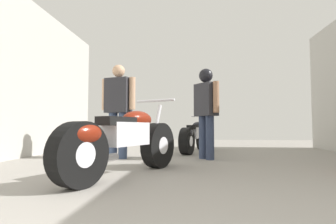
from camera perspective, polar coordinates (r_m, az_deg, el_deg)
The scene contains 6 objects.
ground_plane at distance 4.12m, azimuth 6.74°, elevation -11.36°, with size 15.86×15.86×0.00m, color gray.
garage_partition_left at distance 5.28m, azimuth -32.59°, elevation 7.82°, with size 0.08×7.24×3.10m, color #B7B5AD.
motorcycle_maroon_cruiser at distance 3.16m, azimuth -9.58°, elevation -6.25°, with size 1.06×1.97×0.97m.
motorcycle_black_naked at distance 6.10m, azimuth 5.89°, elevation -5.30°, with size 0.80×1.83×0.87m.
mechanic_in_blue at distance 4.97m, azimuth -10.80°, elevation 1.50°, with size 0.70×0.36×1.75m.
mechanic_with_helmet at distance 4.81m, azimuth 8.29°, elevation 1.60°, with size 0.47×0.58×1.65m.
Camera 1 is at (-0.10, -0.79, 0.58)m, focal length 27.98 mm.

